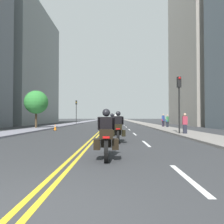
# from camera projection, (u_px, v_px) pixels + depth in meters

# --- Properties ---
(ground_plane) EXTENTS (264.00, 264.00, 0.00)m
(ground_plane) POSITION_uv_depth(u_px,v_px,m) (109.00, 123.00, 50.63)
(ground_plane) COLOR #323336
(sidewalk_left) EXTENTS (2.70, 144.00, 0.12)m
(sidewalk_left) POSITION_uv_depth(u_px,v_px,m) (80.00, 123.00, 50.71)
(sidewalk_left) COLOR gray
(sidewalk_left) RESTS_ON ground
(sidewalk_right) EXTENTS (2.70, 144.00, 0.12)m
(sidewalk_right) POSITION_uv_depth(u_px,v_px,m) (139.00, 123.00, 50.54)
(sidewalk_right) COLOR gray
(sidewalk_right) RESTS_ON ground
(centreline_yellow_inner) EXTENTS (0.12, 132.00, 0.01)m
(centreline_yellow_inner) POSITION_uv_depth(u_px,v_px,m) (109.00, 123.00, 50.63)
(centreline_yellow_inner) COLOR yellow
(centreline_yellow_inner) RESTS_ON ground
(centreline_yellow_outer) EXTENTS (0.12, 132.00, 0.01)m
(centreline_yellow_outer) POSITION_uv_depth(u_px,v_px,m) (110.00, 123.00, 50.63)
(centreline_yellow_outer) COLOR yellow
(centreline_yellow_outer) RESTS_ON ground
(lane_dashes_white) EXTENTS (0.14, 56.40, 0.01)m
(lane_dashes_white) POSITION_uv_depth(u_px,v_px,m) (125.00, 126.00, 31.60)
(lane_dashes_white) COLOR silver
(lane_dashes_white) RESTS_ON ground
(building_left_1) EXTENTS (7.10, 20.88, 23.17)m
(building_left_1) POSITION_uv_depth(u_px,v_px,m) (28.00, 67.00, 42.51)
(building_left_1) COLOR slate
(building_left_1) RESTS_ON ground
(building_right_1) EXTENTS (6.87, 15.18, 30.59)m
(building_right_1) POSITION_uv_depth(u_px,v_px,m) (199.00, 38.00, 36.90)
(building_right_1) COLOR #9F988C
(building_right_1) RESTS_ON ground
(motorcycle_0) EXTENTS (0.77, 2.14, 1.62)m
(motorcycle_0) POSITION_uv_depth(u_px,v_px,m) (106.00, 138.00, 6.80)
(motorcycle_0) COLOR black
(motorcycle_0) RESTS_ON ground
(motorcycle_1) EXTENTS (0.77, 2.14, 1.67)m
(motorcycle_1) POSITION_uv_depth(u_px,v_px,m) (118.00, 130.00, 11.15)
(motorcycle_1) COLOR black
(motorcycle_1) RESTS_ON ground
(motorcycle_2) EXTENTS (0.78, 2.23, 1.63)m
(motorcycle_2) POSITION_uv_depth(u_px,v_px,m) (112.00, 126.00, 15.47)
(motorcycle_2) COLOR black
(motorcycle_2) RESTS_ON ground
(motorcycle_3) EXTENTS (0.76, 2.25, 1.60)m
(motorcycle_3) POSITION_uv_depth(u_px,v_px,m) (116.00, 125.00, 19.05)
(motorcycle_3) COLOR black
(motorcycle_3) RESTS_ON ground
(motorcycle_4) EXTENTS (0.78, 2.25, 1.65)m
(motorcycle_4) POSITION_uv_depth(u_px,v_px,m) (114.00, 123.00, 23.79)
(motorcycle_4) COLOR black
(motorcycle_4) RESTS_ON ground
(traffic_cone_0) EXTENTS (0.32, 0.32, 0.68)m
(traffic_cone_0) POSITION_uv_depth(u_px,v_px,m) (55.00, 127.00, 21.08)
(traffic_cone_0) COLOR black
(traffic_cone_0) RESTS_ON ground
(traffic_light_near) EXTENTS (0.28, 0.38, 4.41)m
(traffic_light_near) POSITION_uv_depth(u_px,v_px,m) (179.00, 94.00, 15.87)
(traffic_light_near) COLOR black
(traffic_light_near) RESTS_ON ground
(traffic_light_far) EXTENTS (0.28, 0.38, 4.66)m
(traffic_light_far) POSITION_uv_depth(u_px,v_px,m) (76.00, 108.00, 41.18)
(traffic_light_far) COLOR black
(traffic_light_far) RESTS_ON ground
(pedestrian_0) EXTENTS (0.45, 0.46, 1.78)m
(pedestrian_0) POSITION_uv_depth(u_px,v_px,m) (163.00, 120.00, 27.32)
(pedestrian_0) COLOR #2B2635
(pedestrian_0) RESTS_ON ground
(pedestrian_1) EXTENTS (0.39, 0.27, 1.64)m
(pedestrian_1) POSITION_uv_depth(u_px,v_px,m) (185.00, 124.00, 15.74)
(pedestrian_1) COLOR #21232E
(pedestrian_1) RESTS_ON ground
(pedestrian_2) EXTENTS (0.44, 0.46, 1.66)m
(pedestrian_2) POSITION_uv_depth(u_px,v_px,m) (167.00, 121.00, 26.00)
(pedestrian_2) COLOR #232631
(pedestrian_2) RESTS_ON ground
(street_tree_0) EXTENTS (2.71, 2.71, 4.45)m
(street_tree_0) POSITION_uv_depth(u_px,v_px,m) (36.00, 102.00, 24.31)
(street_tree_0) COLOR #493724
(street_tree_0) RESTS_ON ground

